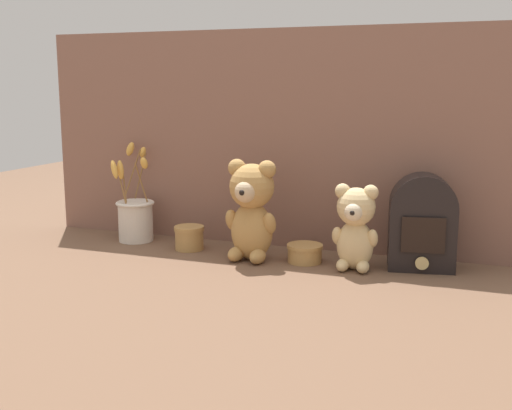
# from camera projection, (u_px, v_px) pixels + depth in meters

# --- Properties ---
(ground_plane) EXTENTS (4.00, 4.00, 0.00)m
(ground_plane) POSITION_uv_depth(u_px,v_px,m) (254.00, 258.00, 1.84)
(ground_plane) COLOR brown
(backdrop_wall) EXTENTS (1.53, 0.02, 0.65)m
(backdrop_wall) POSITION_uv_depth(u_px,v_px,m) (273.00, 140.00, 1.94)
(backdrop_wall) COLOR #845B4C
(backdrop_wall) RESTS_ON ground
(teddy_bear_large) EXTENTS (0.15, 0.15, 0.29)m
(teddy_bear_large) POSITION_uv_depth(u_px,v_px,m) (251.00, 208.00, 1.80)
(teddy_bear_large) COLOR tan
(teddy_bear_large) RESTS_ON ground
(teddy_bear_medium) EXTENTS (0.12, 0.12, 0.23)m
(teddy_bear_medium) POSITION_uv_depth(u_px,v_px,m) (355.00, 226.00, 1.71)
(teddy_bear_medium) COLOR #DBBC84
(teddy_bear_medium) RESTS_ON ground
(flower_vase) EXTENTS (0.14, 0.16, 0.31)m
(flower_vase) POSITION_uv_depth(u_px,v_px,m) (135.00, 216.00, 2.03)
(flower_vase) COLOR silver
(flower_vase) RESTS_ON ground
(vintage_radio) EXTENTS (0.19, 0.14, 0.26)m
(vintage_radio) POSITION_uv_depth(u_px,v_px,m) (422.00, 222.00, 1.72)
(vintage_radio) COLOR black
(vintage_radio) RESTS_ON ground
(decorative_tin_tall) EXTENTS (0.09, 0.09, 0.07)m
(decorative_tin_tall) POSITION_uv_depth(u_px,v_px,m) (189.00, 238.00, 1.93)
(decorative_tin_tall) COLOR tan
(decorative_tin_tall) RESTS_ON ground
(decorative_tin_short) EXTENTS (0.10, 0.10, 0.05)m
(decorative_tin_short) POSITION_uv_depth(u_px,v_px,m) (305.00, 253.00, 1.80)
(decorative_tin_short) COLOR tan
(decorative_tin_short) RESTS_ON ground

